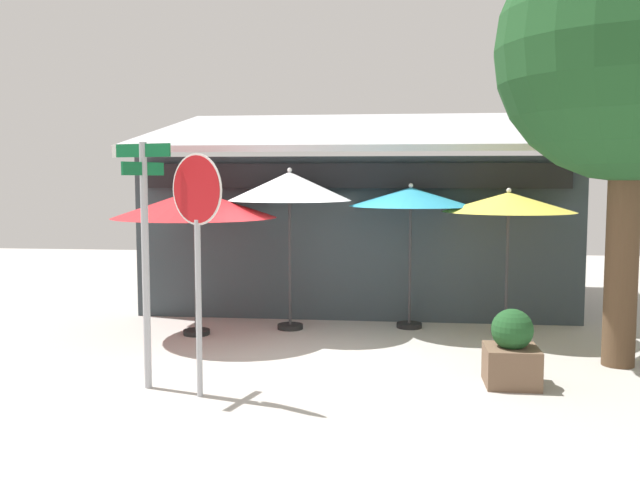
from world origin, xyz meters
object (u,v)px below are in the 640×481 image
(patio_umbrella_teal_right, at_px, (411,198))
(patio_umbrella_crimson_left, at_px, (194,204))
(street_sign_post, at_px, (145,241))
(sidewalk_planter, at_px, (512,351))
(stop_sign, at_px, (197,226))
(patio_umbrella_mustard_far_right, at_px, (508,204))
(patio_umbrella_ivory_center, at_px, (290,187))

(patio_umbrella_teal_right, bearing_deg, patio_umbrella_crimson_left, -165.36)
(street_sign_post, xyz_separation_m, sidewalk_planter, (4.51, 0.61, -1.40))
(stop_sign, xyz_separation_m, patio_umbrella_teal_right, (2.56, 4.07, 0.21))
(patio_umbrella_teal_right, relative_size, patio_umbrella_mustard_far_right, 1.03)
(patio_umbrella_mustard_far_right, height_order, sidewalk_planter, patio_umbrella_mustard_far_right)
(patio_umbrella_mustard_far_right, bearing_deg, street_sign_post, -144.68)
(street_sign_post, xyz_separation_m, patio_umbrella_mustard_far_right, (4.88, 3.46, 0.35))
(patio_umbrella_crimson_left, height_order, patio_umbrella_ivory_center, patio_umbrella_ivory_center)
(street_sign_post, xyz_separation_m, patio_umbrella_ivory_center, (1.25, 3.48, 0.61))
(street_sign_post, relative_size, patio_umbrella_crimson_left, 1.12)
(patio_umbrella_teal_right, xyz_separation_m, sidewalk_planter, (1.21, -3.20, -1.82))
(street_sign_post, xyz_separation_m, patio_umbrella_crimson_left, (-0.24, 2.89, 0.33))
(street_sign_post, bearing_deg, patio_umbrella_teal_right, 49.13)
(street_sign_post, height_order, patio_umbrella_crimson_left, street_sign_post)
(patio_umbrella_crimson_left, xyz_separation_m, sidewalk_planter, (4.75, -2.28, -1.74))
(stop_sign, relative_size, patio_umbrella_mustard_far_right, 1.19)
(street_sign_post, relative_size, sidewalk_planter, 3.13)
(patio_umbrella_crimson_left, relative_size, sidewalk_planter, 2.78)
(street_sign_post, relative_size, patio_umbrella_ivory_center, 1.09)
(stop_sign, relative_size, patio_umbrella_ivory_center, 1.04)
(street_sign_post, height_order, sidewalk_planter, street_sign_post)
(patio_umbrella_crimson_left, xyz_separation_m, patio_umbrella_mustard_far_right, (5.12, 0.57, 0.01))
(street_sign_post, height_order, patio_umbrella_teal_right, street_sign_post)
(patio_umbrella_ivory_center, height_order, sidewalk_planter, patio_umbrella_ivory_center)
(patio_umbrella_ivory_center, bearing_deg, sidewalk_planter, -41.34)
(patio_umbrella_crimson_left, distance_m, patio_umbrella_mustard_far_right, 5.15)
(stop_sign, xyz_separation_m, sidewalk_planter, (3.77, 0.87, -1.61))
(patio_umbrella_mustard_far_right, bearing_deg, stop_sign, -138.05)
(stop_sign, height_order, patio_umbrella_teal_right, stop_sign)
(patio_umbrella_ivory_center, distance_m, patio_umbrella_teal_right, 2.08)
(stop_sign, height_order, patio_umbrella_mustard_far_right, stop_sign)
(patio_umbrella_mustard_far_right, relative_size, sidewalk_planter, 2.51)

